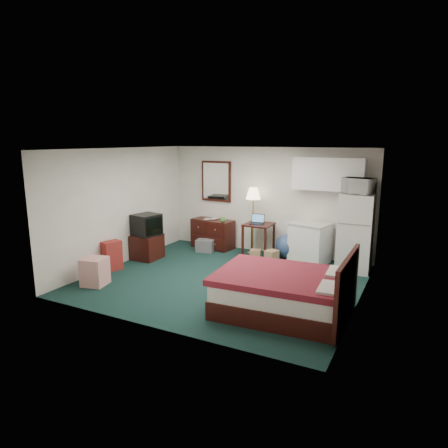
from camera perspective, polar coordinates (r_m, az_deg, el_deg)
The scene contains 25 objects.
floor at distance 7.82m, azimuth -0.03°, elevation -7.97°, with size 5.00×4.50×0.01m, color #0F2A28.
ceiling at distance 7.35m, azimuth -0.04°, elevation 10.66°, with size 5.00×4.50×0.01m, color white.
walls at distance 7.49m, azimuth -0.04°, elevation 1.06°, with size 5.01×4.51×2.50m.
mirror at distance 10.00m, azimuth -1.10°, elevation 6.13°, with size 0.80×0.06×1.00m, color white, non-canonical shape.
upper_cabinets at distance 8.85m, azimuth 14.72°, elevation 6.93°, with size 1.50×0.35×0.70m, color white, non-canonical shape.
headboard at distance 6.10m, azimuth 17.16°, elevation -8.90°, with size 0.06×1.56×1.00m, color black, non-canonical shape.
dresser at distance 9.99m, azimuth -1.61°, elevation -1.38°, with size 1.05×0.48×0.72m, color black, non-canonical shape.
floor_lamp at distance 9.41m, azimuth 4.15°, elevation 0.43°, with size 0.34×0.34×1.58m, color tan, non-canonical shape.
desk at distance 9.28m, azimuth 4.94°, elevation -2.29°, with size 0.61×0.61×0.78m, color black, non-canonical shape.
exercise_ball at distance 9.23m, azimuth 9.06°, elevation -3.15°, with size 0.56×0.56×0.56m, color navy.
kitchen_counter at distance 9.02m, azimuth 12.14°, elevation -2.69°, with size 0.78×0.59×0.86m, color white, non-canonical shape.
fridge at distance 8.59m, azimuth 18.27°, elevation -1.18°, with size 0.66×0.66×1.60m, color silver, non-canonical shape.
bed at distance 6.41m, azimuth 8.26°, elevation -9.75°, with size 1.94×1.51×0.62m, color #55151B, non-canonical shape.
tv_stand at distance 9.26m, azimuth -10.93°, elevation -3.20°, with size 0.56×0.61×0.56m, color black, non-canonical shape.
suitcase at distance 8.62m, azimuth -15.73°, elevation -4.38°, with size 0.24×0.38×0.62m, color maroon, non-canonical shape.
retail_box at distance 7.87m, azimuth -17.97°, elevation -6.47°, with size 0.41×0.41×0.52m, color beige, non-canonical shape.
file_bin at distance 9.71m, azimuth -2.71°, elevation -3.10°, with size 0.42×0.31×0.29m, color slate, non-canonical shape.
cardboard_box_a at distance 9.20m, azimuth 4.55°, elevation -4.27°, with size 0.24×0.20×0.20m, color tan, non-canonical shape.
cardboard_box_b at distance 8.93m, azimuth 6.83°, elevation -4.59°, with size 0.23×0.27×0.27m, color tan, non-canonical shape.
laptop at distance 9.13m, azimuth 4.70°, elevation 0.65°, with size 0.31×0.25×0.21m, color black, non-canonical shape.
crt_tv at distance 9.12m, azimuth -11.02°, elevation -0.10°, with size 0.52×0.56×0.48m, color black, non-canonical shape.
microwave at distance 8.42m, azimuth 18.69°, elevation 5.44°, with size 0.58×0.32×0.39m, color silver.
book_a at distance 9.97m, azimuth -2.78°, elevation 1.27°, with size 0.15×0.02×0.20m, color tan.
book_b at distance 10.01m, azimuth -1.88°, elevation 1.44°, with size 0.18×0.02×0.24m, color tan.
mug at distance 9.59m, azimuth -0.16°, elevation 0.67°, with size 0.14×0.11×0.14m, color #4D983A.
Camera 1 is at (3.36, -6.54, 2.67)m, focal length 32.00 mm.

